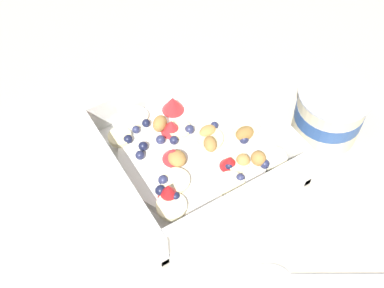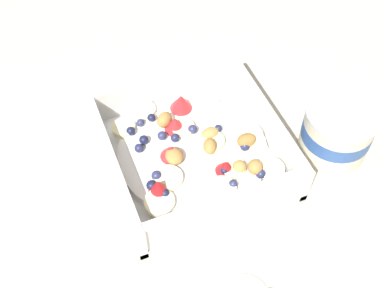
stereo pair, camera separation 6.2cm
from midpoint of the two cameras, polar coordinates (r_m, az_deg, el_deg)
ground_plane at (r=0.64m, az=2.84°, el=-2.06°), size 2.40×2.40×0.00m
fruit_bowl at (r=0.63m, az=2.82°, el=-0.84°), size 0.22×0.22×0.06m
yogurt_cup at (r=0.66m, az=19.14°, el=1.29°), size 0.09×0.09×0.07m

